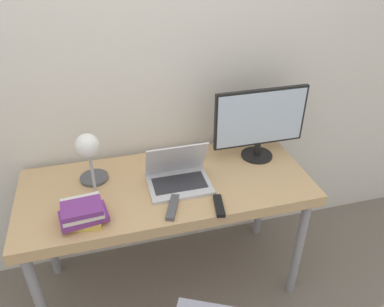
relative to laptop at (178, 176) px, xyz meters
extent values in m
cube|color=silver|center=(-0.06, 0.41, 0.48)|extent=(8.00, 0.05, 2.60)
cube|color=tan|center=(-0.06, 0.02, -0.08)|extent=(1.51, 0.64, 0.06)
cylinder|color=gray|center=(-0.75, -0.24, -0.46)|extent=(0.05, 0.05, 0.71)
cylinder|color=gray|center=(0.63, -0.24, -0.46)|extent=(0.05, 0.05, 0.71)
cylinder|color=gray|center=(-0.75, 0.28, -0.46)|extent=(0.05, 0.05, 0.71)
cylinder|color=gray|center=(0.63, 0.28, -0.46)|extent=(0.05, 0.05, 0.71)
cube|color=silver|center=(0.00, -0.02, -0.04)|extent=(0.32, 0.24, 0.02)
cube|color=#2D2D33|center=(0.00, -0.02, -0.03)|extent=(0.27, 0.14, 0.00)
cube|color=silver|center=(0.00, 0.04, 0.08)|extent=(0.32, 0.12, 0.22)
cube|color=black|center=(0.00, 0.04, 0.08)|extent=(0.29, 0.10, 0.19)
cylinder|color=black|center=(0.50, 0.14, -0.04)|extent=(0.18, 0.18, 0.01)
cylinder|color=black|center=(0.50, 0.14, 0.01)|extent=(0.04, 0.04, 0.08)
cube|color=black|center=(0.50, 0.14, 0.20)|extent=(0.53, 0.02, 0.33)
cube|color=silver|center=(0.50, 0.13, 0.20)|extent=(0.50, 0.00, 0.31)
cylinder|color=#4C4C51|center=(-0.42, 0.15, -0.04)|extent=(0.15, 0.15, 0.02)
cylinder|color=#99999E|center=(-0.42, 0.09, 0.10)|extent=(0.02, 0.14, 0.27)
sphere|color=white|center=(-0.42, 0.03, 0.23)|extent=(0.11, 0.11, 0.11)
cube|color=gold|center=(-0.49, -0.17, -0.04)|extent=(0.19, 0.15, 0.02)
cube|color=#753384|center=(-0.48, -0.18, -0.01)|extent=(0.23, 0.16, 0.03)
cube|color=silver|center=(-0.48, -0.15, 0.01)|extent=(0.19, 0.19, 0.02)
cube|color=#753384|center=(-0.48, -0.18, 0.04)|extent=(0.19, 0.14, 0.03)
cube|color=black|center=(0.14, -0.24, -0.04)|extent=(0.07, 0.16, 0.02)
cube|color=#4C4C51|center=(-0.07, -0.19, -0.04)|extent=(0.10, 0.18, 0.02)
camera|label=1|loc=(-0.34, -1.53, 1.13)|focal=35.00mm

